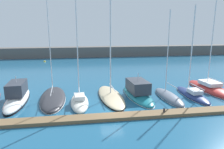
# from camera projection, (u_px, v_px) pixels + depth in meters

# --- Properties ---
(ground_plane) EXTENTS (120.00, 120.00, 0.00)m
(ground_plane) POSITION_uv_depth(u_px,v_px,m) (112.00, 111.00, 23.42)
(ground_plane) COLOR #1E567A
(dock_pier) EXTENTS (35.81, 1.52, 0.36)m
(dock_pier) POSITION_uv_depth(u_px,v_px,m) (115.00, 117.00, 21.42)
(dock_pier) COLOR brown
(dock_pier) RESTS_ON ground_plane
(breakwater_seawall) EXTENTS (108.00, 3.88, 3.11)m
(breakwater_seawall) POSITION_uv_depth(u_px,v_px,m) (92.00, 52.00, 64.93)
(breakwater_seawall) COLOR #5B5651
(breakwater_seawall) RESTS_ON ground_plane
(motorboat_white_second) EXTENTS (2.95, 9.62, 3.54)m
(motorboat_white_second) POSITION_uv_depth(u_px,v_px,m) (17.00, 96.00, 26.13)
(motorboat_white_second) COLOR white
(motorboat_white_second) RESTS_ON ground_plane
(sailboat_charcoal_third) EXTENTS (3.95, 10.17, 17.63)m
(sailboat_charcoal_third) POSITION_uv_depth(u_px,v_px,m) (53.00, 98.00, 26.98)
(sailboat_charcoal_third) COLOR #2D2D33
(sailboat_charcoal_third) RESTS_ON ground_plane
(sailboat_ivory_fourth) EXTENTS (2.38, 6.63, 12.73)m
(sailboat_ivory_fourth) POSITION_uv_depth(u_px,v_px,m) (80.00, 102.00, 25.35)
(sailboat_ivory_fourth) COLOR silver
(sailboat_ivory_fourth) RESTS_ON ground_plane
(sailboat_sand_fifth) EXTENTS (3.67, 10.02, 19.23)m
(sailboat_sand_fifth) POSITION_uv_depth(u_px,v_px,m) (111.00, 95.00, 27.51)
(sailboat_sand_fifth) COLOR beige
(sailboat_sand_fifth) RESTS_ON ground_plane
(motorboat_teal_sixth) EXTENTS (3.66, 9.34, 3.56)m
(motorboat_teal_sixth) POSITION_uv_depth(u_px,v_px,m) (138.00, 92.00, 28.05)
(motorboat_teal_sixth) COLOR #19707F
(motorboat_teal_sixth) RESTS_ON ground_plane
(sailboat_slate_seventh) EXTENTS (2.46, 7.51, 11.73)m
(sailboat_slate_seventh) POSITION_uv_depth(u_px,v_px,m) (169.00, 97.00, 27.42)
(sailboat_slate_seventh) COLOR slate
(sailboat_slate_seventh) RESTS_ON ground_plane
(sailboat_navy_eighth) EXTENTS (2.34, 7.81, 12.35)m
(sailboat_navy_eighth) POSITION_uv_depth(u_px,v_px,m) (192.00, 94.00, 28.20)
(sailboat_navy_eighth) COLOR navy
(sailboat_navy_eighth) RESTS_ON ground_plane
(sailboat_red_ninth) EXTENTS (4.13, 10.44, 20.73)m
(sailboat_red_ninth) POSITION_uv_depth(u_px,v_px,m) (211.00, 88.00, 30.55)
(sailboat_red_ninth) COLOR #B72D28
(sailboat_red_ninth) RESTS_ON ground_plane
(mooring_buoy_yellow) EXTENTS (0.61, 0.61, 0.61)m
(mooring_buoy_yellow) POSITION_uv_depth(u_px,v_px,m) (45.00, 62.00, 55.71)
(mooring_buoy_yellow) COLOR yellow
(mooring_buoy_yellow) RESTS_ON ground_plane
(dock_bollard) EXTENTS (0.20, 0.20, 0.44)m
(dock_bollard) POSITION_uv_depth(u_px,v_px,m) (164.00, 110.00, 22.09)
(dock_bollard) COLOR black
(dock_bollard) RESTS_ON dock_pier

